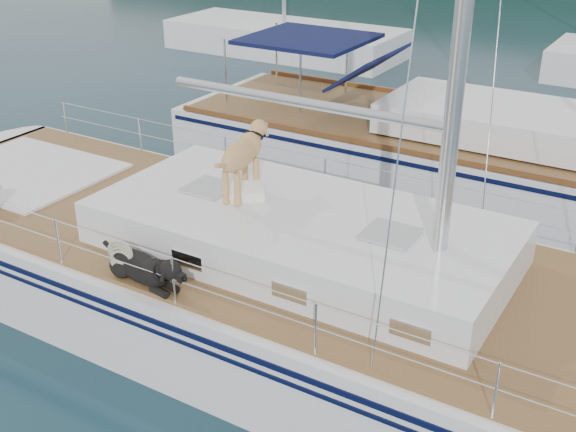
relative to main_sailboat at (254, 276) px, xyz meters
The scene contains 4 objects.
ground 0.68m from the main_sailboat, behind, with size 120.00×120.00×0.00m, color black.
main_sailboat is the anchor object (origin of this frame).
neighbor_sailboat 6.06m from the main_sailboat, 83.44° to the left, with size 11.00×3.50×13.30m.
bg_boat_west 16.17m from the main_sailboat, 120.01° to the left, with size 8.00×3.00×11.65m.
Camera 1 is at (4.83, -6.96, 5.62)m, focal length 45.00 mm.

